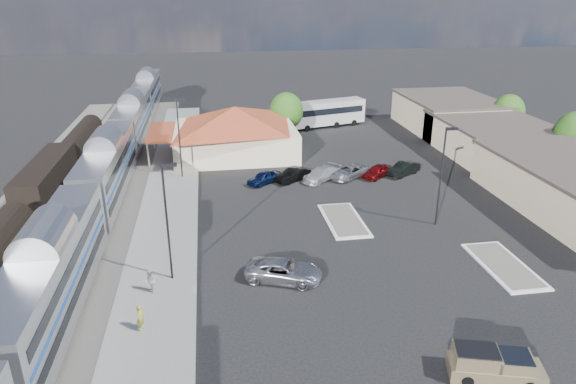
{
  "coord_description": "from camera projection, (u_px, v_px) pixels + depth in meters",
  "views": [
    {
      "loc": [
        -7.72,
        -39.4,
        19.83
      ],
      "look_at": [
        -1.03,
        2.95,
        2.8
      ],
      "focal_mm": 32.0,
      "sensor_mm": 36.0,
      "label": 1
    }
  ],
  "objects": [
    {
      "name": "parked_car_f",
      "position": [
        403.0,
        169.0,
        58.41
      ],
      "size": [
        4.62,
        3.77,
        1.48
      ],
      "primitive_type": "imported",
      "rotation": [
        0.0,
        0.0,
        -0.99
      ],
      "color": "black",
      "rests_on": "ground"
    },
    {
      "name": "suv",
      "position": [
        284.0,
        271.0,
        37.2
      ],
      "size": [
        6.12,
        4.37,
        1.55
      ],
      "primitive_type": "imported",
      "rotation": [
        0.0,
        0.0,
        1.21
      ],
      "color": "#A6A8AE",
      "rests_on": "ground"
    },
    {
      "name": "freight_cars",
      "position": [
        47.0,
        182.0,
        51.1
      ],
      "size": [
        2.8,
        46.0,
        4.0
      ],
      "color": "black",
      "rests_on": "ground"
    },
    {
      "name": "parked_car_c",
      "position": [
        322.0,
        174.0,
        56.75
      ],
      "size": [
        5.27,
        4.79,
        1.48
      ],
      "primitive_type": "imported",
      "rotation": [
        0.0,
        0.0,
        -0.9
      ],
      "color": "silver",
      "rests_on": "ground"
    },
    {
      "name": "coach_bus",
      "position": [
        326.0,
        112.0,
        78.26
      ],
      "size": [
        12.73,
        5.94,
        4.0
      ],
      "rotation": [
        0.0,
        0.0,
        1.84
      ],
      "color": "silver",
      "rests_on": "ground"
    },
    {
      "name": "lamp_plat_n",
      "position": [
        180.0,
        132.0,
        55.75
      ],
      "size": [
        1.08,
        0.25,
        9.0
      ],
      "color": "black",
      "rests_on": "ground"
    },
    {
      "name": "pickup_truck",
      "position": [
        496.0,
        366.0,
        27.79
      ],
      "size": [
        5.26,
        3.12,
        1.71
      ],
      "rotation": [
        0.0,
        0.0,
        1.29
      ],
      "color": "tan",
      "rests_on": "ground"
    },
    {
      "name": "tree_east_c",
      "position": [
        508.0,
        112.0,
        72.02
      ],
      "size": [
        4.41,
        4.41,
        6.21
      ],
      "color": "#382314",
      "rests_on": "ground"
    },
    {
      "name": "platform",
      "position": [
        168.0,
        214.0,
        48.34
      ],
      "size": [
        5.5,
        92.0,
        0.18
      ],
      "primitive_type": "cube",
      "color": "gray",
      "rests_on": "ground"
    },
    {
      "name": "parked_car_d",
      "position": [
        349.0,
        172.0,
        57.5
      ],
      "size": [
        5.41,
        4.83,
        1.39
      ],
      "primitive_type": "imported",
      "rotation": [
        0.0,
        0.0,
        -0.94
      ],
      "color": "gray",
      "rests_on": "ground"
    },
    {
      "name": "person_b",
      "position": [
        150.0,
        282.0,
        35.28
      ],
      "size": [
        0.98,
        1.07,
        1.79
      ],
      "primitive_type": "imported",
      "rotation": [
        0.0,
        0.0,
        -1.14
      ],
      "color": "white",
      "rests_on": "platform"
    },
    {
      "name": "station_depot",
      "position": [
        234.0,
        131.0,
        64.82
      ],
      "size": [
        18.35,
        12.24,
        6.2
      ],
      "color": "beige",
      "rests_on": "ground"
    },
    {
      "name": "lamp_lot",
      "position": [
        443.0,
        168.0,
        44.39
      ],
      "size": [
        1.08,
        0.25,
        9.0
      ],
      "color": "black",
      "rests_on": "ground"
    },
    {
      "name": "traffic_island_south",
      "position": [
        344.0,
        220.0,
        46.99
      ],
      "size": [
        3.3,
        7.5,
        0.21
      ],
      "color": "silver",
      "rests_on": "ground"
    },
    {
      "name": "person_a",
      "position": [
        140.0,
        318.0,
        31.43
      ],
      "size": [
        0.59,
        0.74,
        1.77
      ],
      "primitive_type": "imported",
      "rotation": [
        0.0,
        0.0,
        1.28
      ],
      "color": "gold",
      "rests_on": "platform"
    },
    {
      "name": "railbed",
      "position": [
        73.0,
        211.0,
        48.89
      ],
      "size": [
        16.0,
        100.0,
        0.12
      ],
      "primitive_type": "cube",
      "color": "#4C4944",
      "rests_on": "ground"
    },
    {
      "name": "ground",
      "position": [
        305.0,
        234.0,
        44.61
      ],
      "size": [
        280.0,
        280.0,
        0.0
      ],
      "primitive_type": "plane",
      "color": "black",
      "rests_on": "ground"
    },
    {
      "name": "lamp_plat_s",
      "position": [
        168.0,
        213.0,
        35.55
      ],
      "size": [
        1.08,
        0.25,
        9.0
      ],
      "color": "black",
      "rests_on": "ground"
    },
    {
      "name": "tree_depot",
      "position": [
        286.0,
        111.0,
        71.1
      ],
      "size": [
        4.71,
        4.71,
        6.63
      ],
      "color": "#382314",
      "rests_on": "ground"
    },
    {
      "name": "traffic_island_north",
      "position": [
        504.0,
        265.0,
        39.26
      ],
      "size": [
        3.3,
        7.5,
        0.21
      ],
      "color": "silver",
      "rests_on": "ground"
    },
    {
      "name": "buildings_east",
      "position": [
        514.0,
        147.0,
        60.94
      ],
      "size": [
        14.4,
        51.4,
        4.8
      ],
      "color": "#C6B28C",
      "rests_on": "ground"
    },
    {
      "name": "passenger_train",
      "position": [
        108.0,
        171.0,
        51.34
      ],
      "size": [
        3.0,
        104.0,
        5.55
      ],
      "color": "silver",
      "rests_on": "ground"
    },
    {
      "name": "parked_car_e",
      "position": [
        377.0,
        171.0,
        57.69
      ],
      "size": [
        4.33,
        3.88,
        1.42
      ],
      "primitive_type": "imported",
      "rotation": [
        0.0,
        0.0,
        -0.91
      ],
      "color": "maroon",
      "rests_on": "ground"
    },
    {
      "name": "tree_east_b",
      "position": [
        576.0,
        134.0,
        59.0
      ],
      "size": [
        4.94,
        4.94,
        6.96
      ],
      "color": "#382314",
      "rests_on": "ground"
    },
    {
      "name": "parked_car_a",
      "position": [
        264.0,
        177.0,
        55.83
      ],
      "size": [
        4.31,
        3.72,
        1.4
      ],
      "primitive_type": "imported",
      "rotation": [
        0.0,
        0.0,
        -0.95
      ],
      "color": "#0D1B43",
      "rests_on": "ground"
    },
    {
      "name": "parked_car_b",
      "position": [
        293.0,
        175.0,
        56.57
      ],
      "size": [
        4.46,
        3.71,
        1.44
      ],
      "primitive_type": "imported",
      "rotation": [
        0.0,
        0.0,
        -0.97
      ],
      "color": "black",
      "rests_on": "ground"
    }
  ]
}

